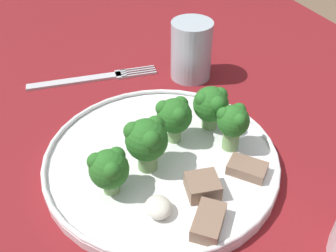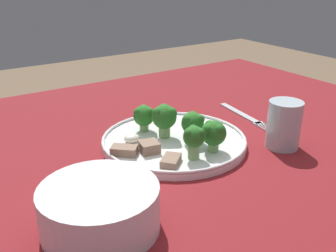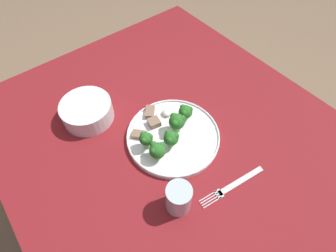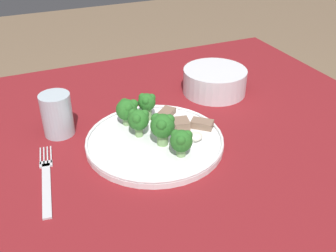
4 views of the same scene
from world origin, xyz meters
TOP-DOWN VIEW (x-y plane):
  - ground_plane at (0.00, 0.00)m, footprint 8.00×8.00m
  - table at (0.00, 0.00)m, footprint 1.21×0.98m
  - dinner_plate at (0.03, 0.01)m, footprint 0.28×0.28m
  - fork at (-0.19, -0.02)m, footprint 0.05×0.21m
  - cream_bowl at (0.26, 0.17)m, footprint 0.16×0.16m
  - drinking_glass at (-0.14, 0.13)m, footprint 0.06×0.06m
  - broccoli_floret_near_rim_left at (0.00, 0.09)m, footprint 0.05×0.05m
  - broccoli_floret_center_left at (0.01, 0.03)m, footprint 0.04×0.04m
  - broccoli_floret_back_left at (0.04, -0.01)m, footprint 0.05×0.05m
  - broccoli_floret_front_left at (0.05, 0.09)m, footprint 0.04×0.04m
  - broccoli_floret_center_back at (0.06, -0.06)m, footprint 0.04×0.04m
  - meat_slice_front_slice at (0.14, 0.01)m, footprint 0.05×0.05m
  - meat_slice_middle_slice at (0.09, 0.09)m, footprint 0.05×0.05m
  - meat_slice_rear_slice at (0.10, 0.03)m, footprint 0.04×0.04m
  - sauce_dollop at (0.11, -0.03)m, footprint 0.03×0.03m

SIDE VIEW (x-z plane):
  - ground_plane at x=0.00m, z-range 0.00..0.00m
  - table at x=0.00m, z-range 0.28..1.04m
  - fork at x=-0.19m, z-range 0.76..0.77m
  - dinner_plate at x=0.03m, z-range 0.76..0.78m
  - meat_slice_middle_slice at x=0.09m, z-range 0.78..0.79m
  - meat_slice_front_slice at x=0.14m, z-range 0.78..0.79m
  - sauce_dollop at x=0.11m, z-range 0.78..0.79m
  - meat_slice_rear_slice at x=0.10m, z-range 0.78..0.80m
  - cream_bowl at x=0.26m, z-range 0.76..0.83m
  - drinking_glass at x=-0.14m, z-range 0.76..0.85m
  - broccoli_floret_center_back at x=0.06m, z-range 0.78..0.84m
  - broccoli_floret_near_rim_left at x=0.00m, z-range 0.78..0.84m
  - broccoli_floret_center_left at x=0.01m, z-range 0.79..0.85m
  - broccoli_floret_front_left at x=0.05m, z-range 0.79..0.85m
  - broccoli_floret_back_left at x=0.04m, z-range 0.79..0.85m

